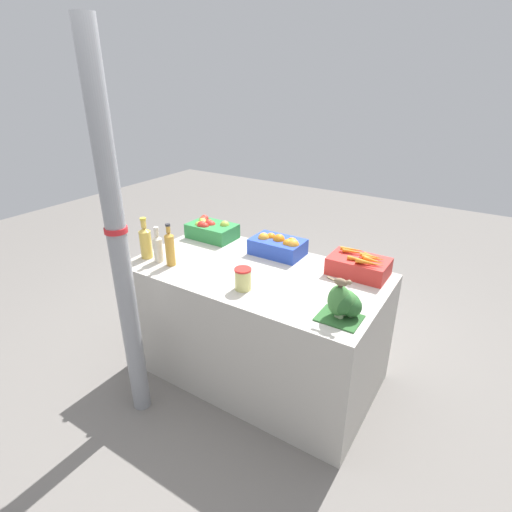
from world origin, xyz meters
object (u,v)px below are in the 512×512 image
(juice_bottle_cloudy, at_px, (158,247))
(sparrow_bird, at_px, (342,282))
(pickle_jar, at_px, (243,279))
(apple_crate, at_px, (210,229))
(carrot_crate, at_px, (359,265))
(support_pole, at_px, (119,249))
(juice_bottle_amber, at_px, (170,248))
(orange_crate, at_px, (279,246))
(broccoli_pile, at_px, (344,303))
(juice_bottle_golden, at_px, (146,241))

(juice_bottle_cloudy, bearing_deg, sparrow_bird, -0.82)
(juice_bottle_cloudy, xyz_separation_m, pickle_jar, (0.70, -0.02, -0.03))
(apple_crate, xyz_separation_m, carrot_crate, (1.18, 0.00, -0.01))
(sparrow_bird, bearing_deg, pickle_jar, -177.06)
(support_pole, distance_m, apple_crate, 1.01)
(apple_crate, relative_size, juice_bottle_amber, 1.26)
(orange_crate, bearing_deg, juice_bottle_cloudy, -139.75)
(apple_crate, distance_m, juice_bottle_cloudy, 0.53)
(broccoli_pile, xyz_separation_m, sparrow_bird, (-0.01, -0.03, 0.13))
(orange_crate, bearing_deg, support_pole, -114.34)
(support_pole, height_order, apple_crate, support_pole)
(carrot_crate, bearing_deg, apple_crate, -179.91)
(carrot_crate, bearing_deg, pickle_jar, -132.83)
(carrot_crate, xyz_separation_m, juice_bottle_amber, (-1.09, -0.53, 0.06))
(support_pole, relative_size, juice_bottle_golden, 7.68)
(juice_bottle_golden, height_order, sparrow_bird, juice_bottle_golden)
(apple_crate, distance_m, pickle_jar, 0.87)
(support_pole, xyz_separation_m, pickle_jar, (0.51, 0.43, -0.23))
(broccoli_pile, bearing_deg, juice_bottle_cloudy, -179.45)
(juice_bottle_amber, bearing_deg, carrot_crate, 25.87)
(apple_crate, bearing_deg, support_pole, -80.60)
(juice_bottle_golden, xyz_separation_m, sparrow_bird, (1.41, -0.02, 0.10))
(apple_crate, height_order, orange_crate, orange_crate)
(juice_bottle_golden, xyz_separation_m, juice_bottle_amber, (0.22, -0.00, 0.00))
(support_pole, bearing_deg, sparrow_bird, 21.16)
(pickle_jar, bearing_deg, juice_bottle_golden, 178.81)
(support_pole, bearing_deg, juice_bottle_golden, 123.70)
(orange_crate, relative_size, juice_bottle_amber, 1.26)
(juice_bottle_amber, bearing_deg, apple_crate, 99.46)
(carrot_crate, distance_m, sparrow_bird, 0.58)
(broccoli_pile, xyz_separation_m, juice_bottle_golden, (-1.42, -0.01, 0.03))
(apple_crate, xyz_separation_m, juice_bottle_amber, (0.09, -0.53, 0.05))
(juice_bottle_cloudy, bearing_deg, apple_crate, 87.61)
(support_pole, xyz_separation_m, orange_crate, (0.44, 0.98, -0.23))
(support_pole, relative_size, juice_bottle_amber, 7.65)
(support_pole, distance_m, juice_bottle_golden, 0.57)
(orange_crate, relative_size, carrot_crate, 1.00)
(orange_crate, bearing_deg, juice_bottle_amber, -134.21)
(juice_bottle_cloudy, distance_m, pickle_jar, 0.70)
(support_pole, bearing_deg, apple_crate, 99.40)
(juice_bottle_golden, bearing_deg, broccoli_pile, 0.51)
(support_pole, xyz_separation_m, carrot_crate, (1.02, 0.98, -0.23))
(carrot_crate, distance_m, pickle_jar, 0.75)
(carrot_crate, bearing_deg, support_pole, -136.25)
(orange_crate, distance_m, carrot_crate, 0.58)
(carrot_crate, xyz_separation_m, juice_bottle_cloudy, (-1.21, -0.53, 0.04))
(carrot_crate, relative_size, juice_bottle_cloudy, 1.48)
(apple_crate, relative_size, juice_bottle_cloudy, 1.48)
(carrot_crate, height_order, sparrow_bird, sparrow_bird)
(orange_crate, height_order, juice_bottle_golden, juice_bottle_golden)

